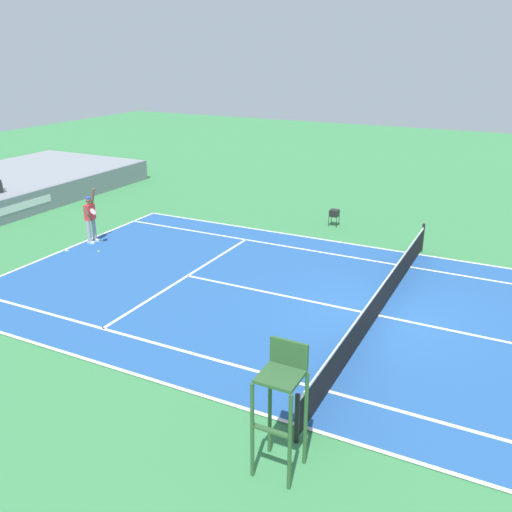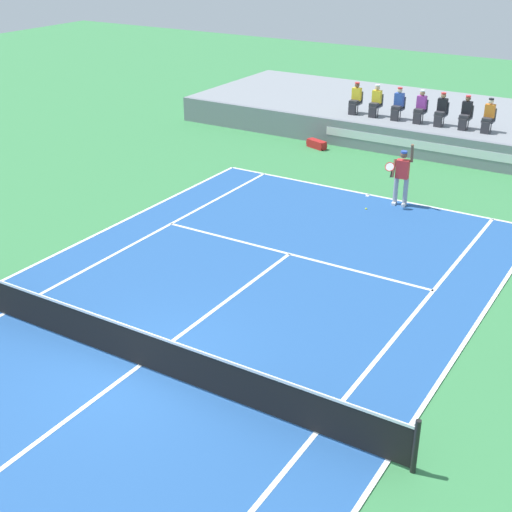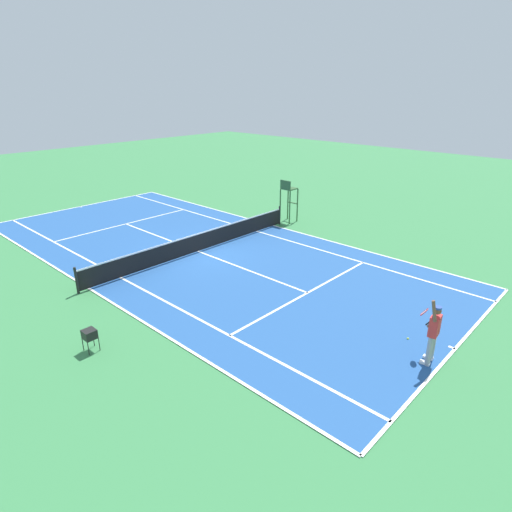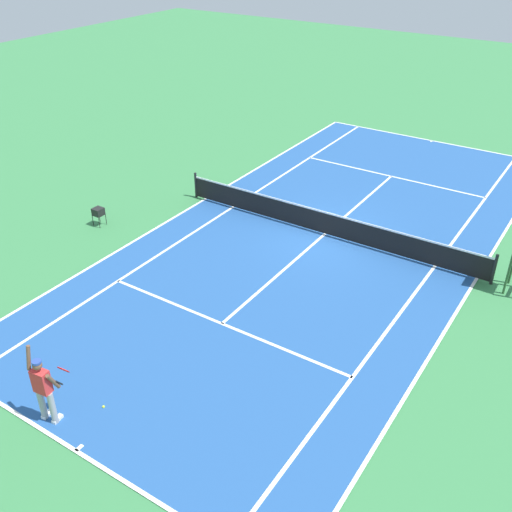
% 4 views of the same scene
% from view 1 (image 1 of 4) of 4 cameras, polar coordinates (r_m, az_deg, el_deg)
% --- Properties ---
extents(ground_plane, '(80.00, 80.00, 0.00)m').
position_cam_1_polar(ground_plane, '(16.03, 12.51, -6.07)').
color(ground_plane, '#387F47').
extents(court, '(11.08, 23.88, 0.03)m').
position_cam_1_polar(court, '(16.03, 12.51, -6.04)').
color(court, '#235193').
rests_on(court, ground).
extents(net, '(11.98, 0.10, 1.07)m').
position_cam_1_polar(net, '(15.81, 12.65, -4.38)').
color(net, black).
rests_on(net, ground).
extents(tennis_player, '(0.75, 0.69, 2.08)m').
position_cam_1_polar(tennis_player, '(22.06, -16.69, 3.78)').
color(tennis_player, '#9E9EA3').
rests_on(tennis_player, ground).
extents(tennis_ball, '(0.07, 0.07, 0.07)m').
position_cam_1_polar(tennis_ball, '(21.22, -15.90, 0.46)').
color(tennis_ball, '#D1E533').
rests_on(tennis_ball, ground).
extents(umpire_chair, '(0.77, 0.77, 2.44)m').
position_cam_1_polar(umpire_chair, '(9.73, 2.65, -13.95)').
color(umpire_chair, '#2D562D').
rests_on(umpire_chair, ground).
extents(ball_hopper, '(0.36, 0.36, 0.70)m').
position_cam_1_polar(ball_hopper, '(23.55, 8.07, 4.43)').
color(ball_hopper, black).
rests_on(ball_hopper, ground).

